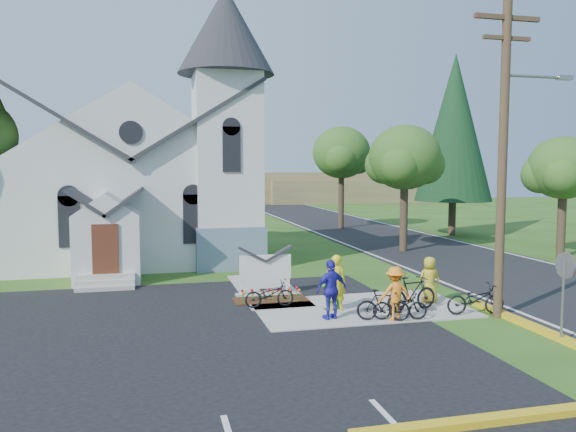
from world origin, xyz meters
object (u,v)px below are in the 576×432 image
object	(u,v)px
cyclist_0	(336,282)
bike_1	(383,305)
stop_sign	(565,277)
cyclist_1	(330,286)
bike_2	(400,306)
cyclist_3	(395,293)
bike_4	(476,299)
utility_pole	(505,145)
bike_3	(412,294)
cyclist_2	(331,289)
cyclist_4	(429,280)
bike_0	(269,294)
church_sign	(265,268)

from	to	relation	value
cyclist_0	bike_1	xyz separation A→B (m)	(0.99, -1.57, -0.43)
stop_sign	cyclist_1	world-z (taller)	stop_sign
bike_2	cyclist_3	distance (m)	0.42
cyclist_3	bike_4	size ratio (longest dim) A/B	0.89
cyclist_0	bike_4	bearing A→B (deg)	168.05
utility_pole	bike_3	distance (m)	5.50
stop_sign	cyclist_2	world-z (taller)	stop_sign
bike_2	cyclist_4	world-z (taller)	cyclist_4
cyclist_0	bike_4	world-z (taller)	cyclist_0
bike_0	cyclist_3	world-z (taller)	cyclist_3
cyclist_4	stop_sign	bearing A→B (deg)	111.97
stop_sign	cyclist_1	xyz separation A→B (m)	(-5.02, 4.74, -0.96)
bike_0	cyclist_1	size ratio (longest dim) A/B	1.07
cyclist_0	cyclist_2	xyz separation A→B (m)	(-0.48, -0.98, 0.00)
cyclist_3	cyclist_4	distance (m)	2.74
cyclist_0	cyclist_4	distance (m)	3.47
bike_0	cyclist_2	xyz separation A→B (m)	(1.55, -1.89, 0.49)
church_sign	bike_1	distance (m)	5.21
bike_2	utility_pole	bearing A→B (deg)	-82.32
utility_pole	cyclist_1	size ratio (longest dim) A/B	6.44
utility_pole	cyclist_3	size ratio (longest dim) A/B	6.06
church_sign	bike_3	xyz separation A→B (m)	(4.13, -3.52, -0.41)
cyclist_2	bike_2	world-z (taller)	cyclist_2
utility_pole	bike_3	xyz separation A→B (m)	(-2.44, 1.18, -4.78)
church_sign	cyclist_3	world-z (taller)	cyclist_3
bike_2	cyclist_4	size ratio (longest dim) A/B	1.04
cyclist_3	utility_pole	bearing A→B (deg)	175.09
utility_pole	bike_1	world-z (taller)	utility_pole
stop_sign	cyclist_3	distance (m)	4.70
church_sign	cyclist_3	size ratio (longest dim) A/B	1.33
church_sign	bike_1	bearing A→B (deg)	-57.97
church_sign	bike_2	xyz separation A→B (m)	(3.30, -4.40, -0.54)
cyclist_0	utility_pole	bearing A→B (deg)	167.55
stop_sign	bike_2	distance (m)	4.67
bike_1	cyclist_3	xyz separation A→B (m)	(0.38, 0.00, 0.34)
cyclist_1	bike_3	size ratio (longest dim) A/B	0.82
bike_1	bike_4	xyz separation A→B (m)	(3.15, 0.00, 0.01)
bike_0	cyclist_1	xyz separation A→B (m)	(1.88, -0.74, 0.34)
cyclist_2	bike_3	distance (m)	2.88
stop_sign	cyclist_3	bearing A→B (deg)	139.43
church_sign	bike_1	xyz separation A→B (m)	(2.75, -4.40, -0.49)
cyclist_1	bike_2	xyz separation A→B (m)	(1.68, -1.74, -0.34)
church_sign	cyclist_1	distance (m)	3.12
cyclist_0	cyclist_2	size ratio (longest dim) A/B	1.00
cyclist_1	bike_3	bearing A→B (deg)	146.43
bike_0	bike_4	xyz separation A→B (m)	(6.16, -2.48, 0.05)
cyclist_0	cyclist_2	distance (m)	1.09
stop_sign	bike_0	xyz separation A→B (m)	(-6.89, 5.48, -1.30)
stop_sign	cyclist_0	distance (m)	6.73
utility_pole	cyclist_3	distance (m)	5.69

